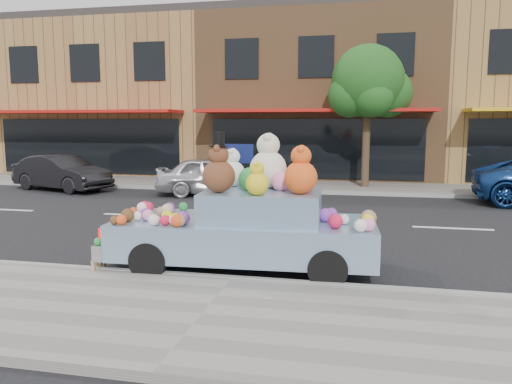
% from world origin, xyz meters
% --- Properties ---
extents(ground, '(120.00, 120.00, 0.00)m').
position_xyz_m(ground, '(0.00, 0.00, 0.00)').
color(ground, black).
rests_on(ground, ground).
extents(near_sidewalk, '(60.00, 3.00, 0.12)m').
position_xyz_m(near_sidewalk, '(0.00, -6.50, 0.06)').
color(near_sidewalk, gray).
rests_on(near_sidewalk, ground).
extents(far_sidewalk, '(60.00, 3.00, 0.12)m').
position_xyz_m(far_sidewalk, '(0.00, 6.50, 0.06)').
color(far_sidewalk, gray).
rests_on(far_sidewalk, ground).
extents(near_kerb, '(60.00, 0.12, 0.13)m').
position_xyz_m(near_kerb, '(0.00, -5.00, 0.07)').
color(near_kerb, gray).
rests_on(near_kerb, ground).
extents(far_kerb, '(60.00, 0.12, 0.13)m').
position_xyz_m(far_kerb, '(0.00, 5.00, 0.07)').
color(far_kerb, gray).
rests_on(far_kerb, ground).
extents(storefront_left, '(10.00, 9.80, 7.30)m').
position_xyz_m(storefront_left, '(-10.00, 11.97, 3.64)').
color(storefront_left, olive).
rests_on(storefront_left, ground).
extents(storefront_mid, '(10.00, 9.80, 7.30)m').
position_xyz_m(storefront_mid, '(0.00, 11.97, 3.64)').
color(storefront_mid, olive).
rests_on(storefront_mid, ground).
extents(street_tree, '(3.00, 2.70, 5.22)m').
position_xyz_m(street_tree, '(2.03, 6.55, 3.69)').
color(street_tree, '#38281C').
rests_on(street_tree, ground).
extents(car_silver, '(4.14, 2.45, 1.32)m').
position_xyz_m(car_silver, '(-3.03, 4.05, 0.66)').
color(car_silver, silver).
rests_on(car_silver, ground).
extents(car_dark, '(4.16, 2.50, 1.29)m').
position_xyz_m(car_dark, '(-8.79, 4.03, 0.65)').
color(car_dark, black).
rests_on(car_dark, ground).
extents(art_car, '(4.57, 1.98, 2.31)m').
position_xyz_m(art_car, '(0.04, -4.17, 0.82)').
color(art_car, black).
rests_on(art_car, ground).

